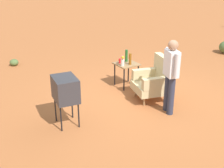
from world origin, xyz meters
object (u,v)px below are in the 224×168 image
Objects in this scene: tv_on_stand at (65,89)px; bottle_wine_green at (126,56)px; person_standing at (171,72)px; bottle_tall_amber at (130,59)px; side_table at (126,67)px; flower_vase at (123,60)px; armchair at (155,80)px; soda_can_red at (120,61)px.

tv_on_stand is 2.55m from bottle_wine_green.
bottle_wine_green is (-1.17, 2.26, 0.02)m from tv_on_stand.
person_standing reaches higher than bottle_wine_green.
bottle_wine_green reaches higher than bottle_tall_amber.
tv_on_stand is at bearing -64.59° from side_table.
armchair is at bearing 18.72° from flower_vase.
armchair is 1.03m from side_table.
soda_can_red is at bearing -167.64° from armchair.
person_standing is 1.85m from soda_can_red.
soda_can_red is 0.46× the size of flower_vase.
tv_on_stand is at bearing -67.58° from bottle_tall_amber.
armchair reaches higher than flower_vase.
side_table is 0.24m from soda_can_red.
flower_vase is (-0.02, -0.22, -0.00)m from bottle_tall_amber.
bottle_wine_green is at bearing -178.85° from armchair.
bottle_wine_green is (-1.16, -0.02, 0.30)m from armchair.
flower_vase is at bearing 115.12° from tv_on_stand.
bottle_wine_green is 0.38m from flower_vase.
side_table is at bearing 50.94° from soda_can_red.
soda_can_red is at bearing 119.31° from tv_on_stand.
tv_on_stand is 2.18m from flower_vase.
soda_can_red is at bearing -129.06° from side_table.
side_table is at bearing 118.30° from flower_vase.
tv_on_stand is (0.01, -2.29, 0.28)m from armchair.
bottle_tall_amber is 2.46× the size of soda_can_red.
flower_vase reaches higher than side_table.
side_table is 0.39× the size of person_standing.
person_standing is at bearing -13.05° from armchair.
armchair is 0.95m from bottle_tall_amber.
bottle_wine_green is (-0.27, 0.07, 0.01)m from bottle_tall_amber.
armchair reaches higher than bottle_tall_amber.
bottle_tall_amber is (0.13, 0.02, 0.25)m from side_table.
bottle_tall_amber reaches higher than side_table.
bottle_wine_green reaches higher than soda_can_red.
side_table is 0.33m from flower_vase.
tv_on_stand is at bearing -62.62° from bottle_wine_green.
tv_on_stand is at bearing -89.79° from armchair.
tv_on_stand reaches higher than flower_vase.
soda_can_red is (-1.14, -0.25, 0.20)m from armchair.
person_standing is (0.70, -0.16, 0.44)m from armchair.
flower_vase is (-0.93, 1.98, 0.01)m from tv_on_stand.
bottle_wine_green is 1.21× the size of flower_vase.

